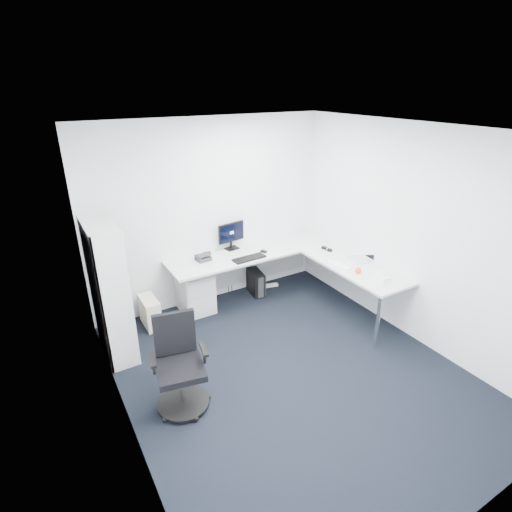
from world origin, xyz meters
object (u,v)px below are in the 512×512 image
l_desk (267,283)px  laptop (359,253)px  bookshelf (109,291)px  monitor (232,236)px  task_chair (180,367)px

l_desk → laptop: 1.38m
bookshelf → monitor: size_ratio=3.82×
bookshelf → task_chair: bearing=-74.7°
bookshelf → laptop: bearing=-12.6°
monitor → task_chair: bearing=-138.7°
bookshelf → task_chair: size_ratio=1.69×
bookshelf → task_chair: 1.40m
task_chair → monitor: bearing=61.5°
l_desk → task_chair: (-1.82, -1.26, 0.11)m
l_desk → monitor: bearing=114.0°
l_desk → task_chair: task_chair is taller
bookshelf → monitor: (1.91, 0.55, 0.15)m
task_chair → laptop: (2.91, 0.58, 0.38)m
laptop → bookshelf: bearing=172.1°
bookshelf → l_desk: bearing=-1.3°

